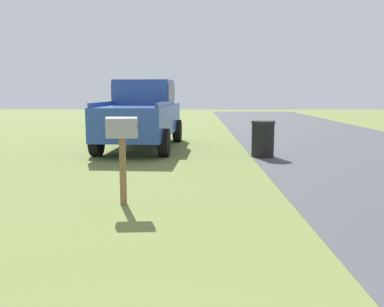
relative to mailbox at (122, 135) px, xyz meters
The scene contains 3 objects.
mailbox is the anchor object (origin of this frame).
pickup_truck 6.70m from the mailbox, ahead, with size 5.23×2.36×2.09m.
trash_bin 5.62m from the mailbox, 31.51° to the right, with size 0.63×0.63×0.97m.
Camera 1 is at (0.11, 0.13, 1.75)m, focal length 39.14 mm.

